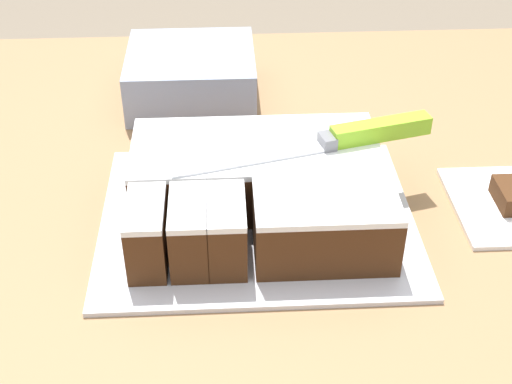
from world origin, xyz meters
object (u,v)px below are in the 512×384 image
cake (258,191)px  cake_board (256,219)px  knife (354,135)px  storage_box (190,76)px

cake → cake_board: bearing=-143.7°
cake_board → cake: (0.00, 0.00, 0.04)m
knife → storage_box: bearing=-67.7°
knife → storage_box: 0.34m
knife → storage_box: knife is taller
cake → storage_box: size_ratio=1.55×
cake_board → knife: 0.15m
cake → storage_box: 0.32m
cake_board → knife: (0.12, 0.04, 0.09)m
cake → storage_box: (-0.09, 0.31, -0.01)m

